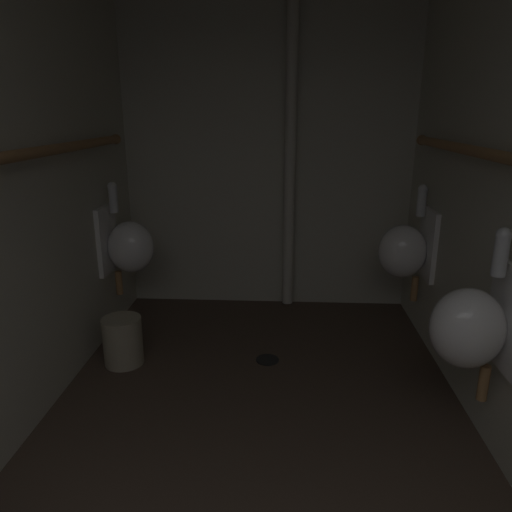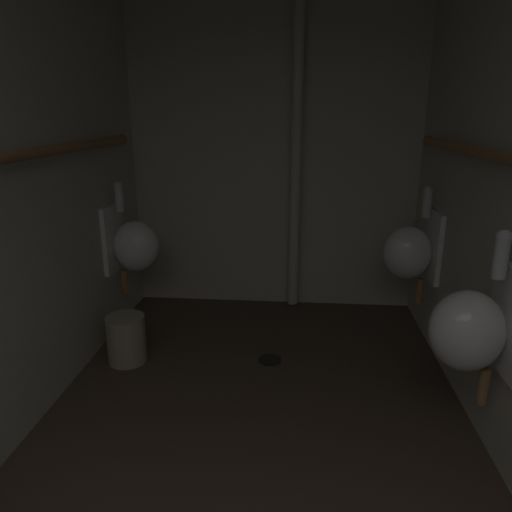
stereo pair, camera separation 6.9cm
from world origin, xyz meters
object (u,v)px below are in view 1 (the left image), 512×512
Objects in this scene: floor_drain at (267,359)px; waste_bin at (123,341)px; standpipe_back_wall at (290,148)px; urinal_left_mid at (127,245)px; urinal_right_mid at (473,326)px; urinal_right_far at (406,250)px.

waste_bin is (-0.85, -0.08, 0.14)m from floor_drain.
standpipe_back_wall is at bearing 43.97° from waste_bin.
urinal_left_mid is 1.00× the size of urinal_right_mid.
urinal_right_far is 5.39× the size of floor_drain.
standpipe_back_wall is 1.71m from waste_bin.
urinal_right_mid is 1.00× the size of urinal_right_far.
urinal_right_mid is 1.87m from standpipe_back_wall.
floor_drain is (0.93, -0.38, -0.60)m from urinal_left_mid.
floor_drain is (-0.86, 0.75, -0.60)m from urinal_right_mid.
urinal_right_mid is 5.39× the size of floor_drain.
urinal_right_mid is at bearing -21.44° from waste_bin.
urinal_right_mid is at bearing -41.09° from floor_drain.
urinal_right_mid is at bearing -65.45° from standpipe_back_wall.
urinal_right_mid is 1.29m from floor_drain.
urinal_right_mid is 2.63× the size of waste_bin.
urinal_left_mid is at bearing 147.76° from urinal_right_mid.
standpipe_back_wall is at bearing 24.47° from urinal_left_mid.
standpipe_back_wall reaches higher than urinal_right_mid.
floor_drain is 0.87m from waste_bin.
standpipe_back_wall reaches higher than waste_bin.
urinal_right_far is 1.83m from waste_bin.
waste_bin is at bearing -165.10° from urinal_right_far.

